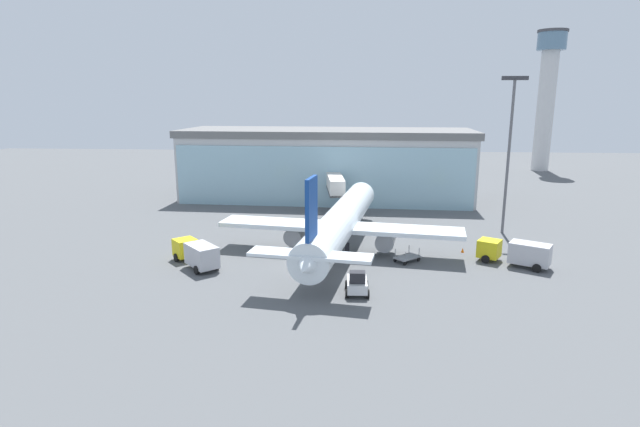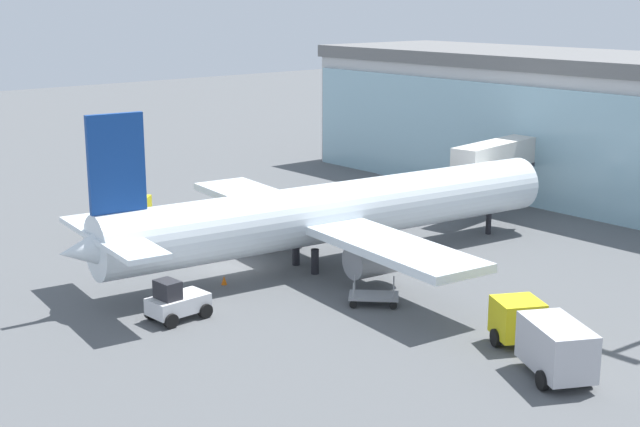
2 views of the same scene
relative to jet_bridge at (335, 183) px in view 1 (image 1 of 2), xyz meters
The scene contains 12 objects.
ground 26.59m from the jet_bridge, 94.21° to the right, with size 240.00×240.00×0.00m, color #545659.
terminal_building 11.18m from the jet_bridge, 100.04° to the left, with size 51.15×18.24×12.21m.
jet_bridge is the anchor object (origin of this frame).
control_tower 71.51m from the jet_bridge, 45.86° to the left, with size 6.88×6.88×33.19m.
apron_light_mast 26.55m from the jet_bridge, 26.10° to the right, with size 3.20×0.40×20.17m.
airplane 20.91m from the jet_bridge, 85.30° to the right, with size 28.18×36.35×10.86m.
catering_truck 30.81m from the jet_bridge, 115.82° to the right, with size 6.55×6.87×2.65m.
fuel_truck 32.31m from the jet_bridge, 50.18° to the right, with size 7.43×5.53×2.65m.
baggage_cart 26.34m from the jet_bridge, 69.47° to the right, with size 3.13×3.09×1.50m.
pushback_tug 34.39m from the jet_bridge, 83.79° to the right, with size 2.26×3.26×2.30m.
safety_cone_nose 28.88m from the jet_bridge, 88.98° to the right, with size 0.36×0.36×0.55m, color orange.
safety_cone_wingtip 26.26m from the jet_bridge, 52.17° to the right, with size 0.36×0.36×0.55m, color orange.
Camera 1 is at (5.50, -50.85, 17.43)m, focal length 28.00 mm.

